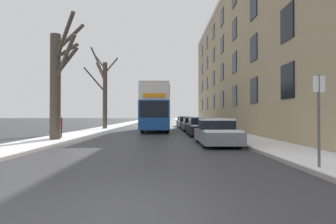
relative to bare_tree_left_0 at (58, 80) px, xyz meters
name	(u,v)px	position (x,y,z in m)	size (l,w,h in m)	color
ground_plane	(112,218)	(5.43, -11.35, -3.59)	(320.00, 320.00, 0.00)	#38383D
sidewalk_left	(134,122)	(-0.43, 41.65, -3.51)	(2.53, 130.00, 0.16)	gray
sidewalk_right	(187,122)	(11.30, 41.65, -3.51)	(2.53, 130.00, 0.16)	gray
terrace_facade_right	(263,61)	(17.05, 13.05, 3.90)	(9.10, 39.95, 14.98)	tan
bare_tree_left_0	(58,80)	(0.00, 0.00, 0.00)	(2.03, 3.21, 7.21)	#4C4238
bare_tree_left_1	(104,91)	(-0.26, 12.90, 0.63)	(3.52, 3.10, 8.56)	#4C4238
double_decker_bus	(156,106)	(5.39, 11.45, -1.12)	(2.61, 11.14, 4.39)	#194C99
parked_car_0	(216,133)	(8.94, -1.68, -2.96)	(1.84, 4.28, 1.38)	slate
parked_car_1	(200,127)	(8.94, 4.47, -2.93)	(1.80, 4.04, 1.44)	black
parked_car_2	(192,125)	(8.94, 10.59, -2.96)	(1.73, 4.25, 1.38)	#474C56
parked_car_3	(186,123)	(8.94, 16.99, -2.94)	(1.88, 4.35, 1.43)	slate
parked_car_4	(183,122)	(8.94, 22.88, -2.93)	(1.69, 4.35, 1.46)	black
pedestrian_left_sidewalk	(60,126)	(-0.35, 1.20, -2.71)	(0.35, 0.35, 1.61)	black
street_sign_post	(319,117)	(10.33, -8.40, -2.09)	(0.32, 0.07, 2.62)	#4C4F54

